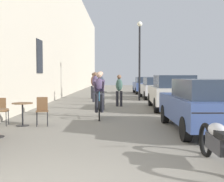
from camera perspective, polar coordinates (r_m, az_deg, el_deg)
building_facade_left at (r=18.36m, az=-12.59°, el=13.46°), size 0.54×68.00×9.86m
cafe_table_far at (r=9.70m, az=-16.81°, el=-3.37°), size 0.64×0.64×0.72m
cafe_chair_far_toward_street at (r=9.85m, az=-20.51°, el=-3.36°), size 0.43×0.43×0.89m
cafe_chair_far_toward_wall at (r=9.61m, az=-13.26°, el=-3.40°), size 0.45×0.45×0.89m
cyclist_on_bicycle at (r=10.97m, az=-2.48°, el=-1.00°), size 0.52×1.76×1.74m
pedestrian_near at (r=13.57m, az=-2.18°, el=0.55°), size 0.36×0.26×1.76m
pedestrian_mid at (r=15.05m, az=1.38°, el=0.47°), size 0.38×0.29×1.61m
pedestrian_far at (r=17.54m, az=-3.25°, el=1.13°), size 0.36×0.27×1.77m
pedestrian_furthest at (r=20.13m, az=-3.60°, el=1.35°), size 0.37×0.28×1.76m
street_lamp at (r=18.60m, az=5.32°, el=7.73°), size 0.32×0.32×4.90m
parked_car_nearest at (r=8.69m, az=17.02°, el=-2.48°), size 1.83×4.19×1.48m
parked_car_second at (r=14.00m, az=11.39°, el=-0.13°), size 1.97×4.50×1.59m
parked_car_third at (r=20.30m, az=8.17°, el=0.65°), size 1.81×4.10×1.44m
parked_car_fourth at (r=25.78m, az=6.19°, el=1.17°), size 1.80×4.10×1.44m
parked_motorcycle at (r=5.51m, az=19.89°, el=-9.47°), size 0.62×2.15×0.92m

